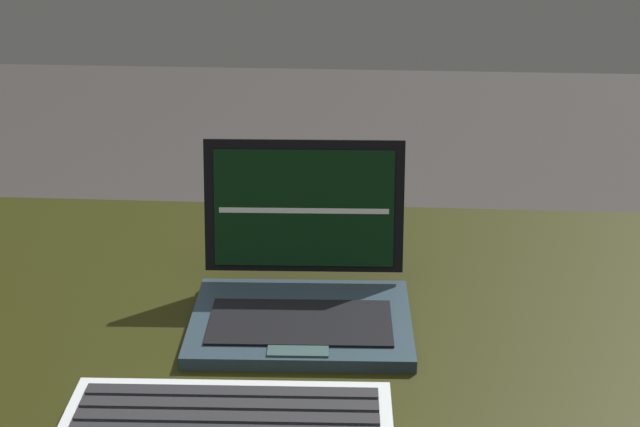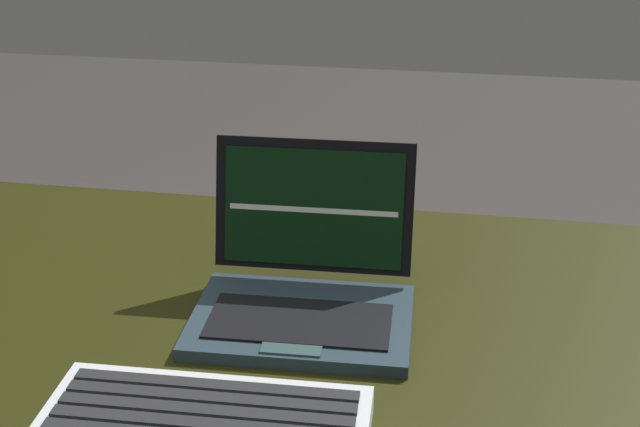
# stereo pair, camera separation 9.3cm
# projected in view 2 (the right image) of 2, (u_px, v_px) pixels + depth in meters

# --- Properties ---
(desk) EXTENTS (1.36, 0.75, 0.73)m
(desk) POSITION_uv_depth(u_px,v_px,m) (277.00, 392.00, 1.03)
(desk) COLOR black
(desk) RESTS_ON ground
(laptop_front) EXTENTS (0.26, 0.23, 0.19)m
(laptop_front) POSITION_uv_depth(u_px,v_px,m) (305.00, 286.00, 1.01)
(laptop_front) COLOR #213039
(laptop_front) RESTS_ON desk
(external_keyboard) EXTENTS (0.32, 0.14, 0.03)m
(external_keyboard) POSITION_uv_depth(u_px,v_px,m) (206.00, 423.00, 0.81)
(external_keyboard) COLOR #B2B8BA
(external_keyboard) RESTS_ON desk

